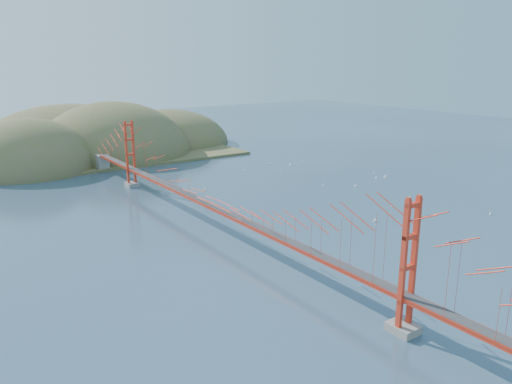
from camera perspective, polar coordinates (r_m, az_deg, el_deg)
ground at (r=65.60m, az=-4.35°, el=-4.64°), size 320.00×320.00×0.00m
bridge at (r=63.76m, az=-4.55°, el=1.36°), size 2.20×94.40×12.00m
far_headlands at (r=128.29m, az=-19.31°, el=4.24°), size 84.00×58.00×25.00m
sailboat_14 at (r=85.05m, az=17.15°, el=-0.58°), size 0.61×0.63×0.71m
sailboat_1 at (r=90.15m, az=7.66°, el=0.81°), size 0.56×0.56×0.61m
sailboat_12 at (r=86.89m, az=-5.85°, el=0.33°), size 0.62×0.57×0.70m
sailboat_3 at (r=101.28m, az=-1.37°, el=2.50°), size 0.55×0.55×0.60m
sailboat_10 at (r=51.09m, az=17.15°, el=-10.98°), size 0.54×0.64×0.74m
sailboat_8 at (r=101.18m, az=13.30°, el=2.08°), size 0.52×0.50×0.58m
sailboat_5 at (r=90.76m, az=11.32°, el=0.75°), size 0.54×0.57×0.64m
sailboat_16 at (r=101.69m, az=2.97°, el=2.53°), size 0.54×0.54×0.57m
sailboat_15 at (r=107.33m, az=3.94°, el=3.18°), size 0.50×0.62×0.74m
sailboat_17 at (r=110.07m, az=5.36°, el=3.44°), size 0.58×0.55×0.65m
sailboat_9 at (r=99.06m, az=14.51°, el=1.74°), size 0.54×0.59×0.66m
sailboat_11 at (r=99.67m, az=14.71°, el=1.81°), size 0.60×0.60×0.65m
sailboat_13 at (r=80.28m, az=25.19°, el=-2.26°), size 0.66×0.66×0.73m
sailboat_4 at (r=97.92m, az=13.59°, el=1.66°), size 0.65×0.65×0.73m
sailboat_2 at (r=71.54m, az=13.41°, el=-3.21°), size 0.61×0.56×0.69m
sailboat_7 at (r=108.14m, az=1.51°, el=3.30°), size 0.67×0.67×0.72m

